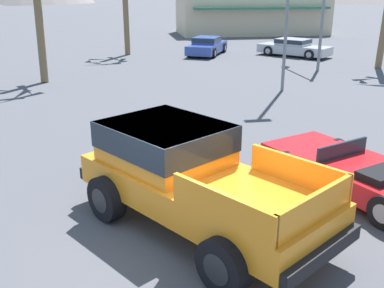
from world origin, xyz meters
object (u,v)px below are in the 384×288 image
Objects in this scene: orange_pickup_truck at (187,171)px; parked_car_blue at (207,46)px; parked_car_silver at (294,47)px; red_convertible_car at (358,174)px.

parked_car_blue is (4.85, 21.97, -0.46)m from orange_pickup_truck.
orange_pickup_truck is at bearing -75.06° from parked_car_blue.
parked_car_silver is at bearing 29.17° from orange_pickup_truck.
parked_car_silver reaches higher than red_convertible_car.
red_convertible_car is (3.93, 0.69, -0.64)m from orange_pickup_truck.
parked_car_silver is 0.98× the size of parked_car_blue.
red_convertible_car is at bearing -65.09° from parked_car_blue.
parked_car_blue is at bearing 43.50° from orange_pickup_truck.
parked_car_blue is at bearing -58.78° from parked_car_silver.
parked_car_blue is (0.92, 21.28, 0.18)m from red_convertible_car.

